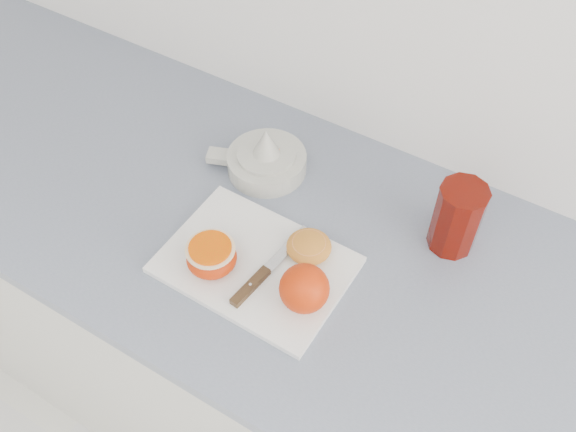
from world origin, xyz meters
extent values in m
cube|color=silver|center=(-0.25, 1.70, 0.43)|extent=(2.22, 0.60, 0.86)
cube|color=gray|center=(-0.25, 1.70, 0.88)|extent=(2.28, 0.64, 0.03)
cube|color=white|center=(-0.38, 1.61, 0.90)|extent=(0.31, 0.23, 0.01)
sphere|color=red|center=(-0.27, 1.59, 0.94)|extent=(0.08, 0.08, 0.08)
ellipsoid|color=red|center=(-0.44, 1.57, 0.92)|extent=(0.08, 0.08, 0.05)
cylinder|color=#FEDCA9|center=(-0.44, 1.57, 0.95)|extent=(0.08, 0.08, 0.00)
cylinder|color=#FF4300|center=(-0.44, 1.57, 0.95)|extent=(0.07, 0.07, 0.00)
ellipsoid|color=orange|center=(-0.31, 1.68, 0.92)|extent=(0.08, 0.08, 0.03)
cylinder|color=#E28947|center=(-0.31, 1.68, 0.93)|extent=(0.06, 0.06, 0.00)
cube|color=#472D1D|center=(-0.36, 1.57, 0.91)|extent=(0.03, 0.09, 0.01)
cube|color=#B7B7BC|center=(-0.35, 1.66, 0.91)|extent=(0.03, 0.11, 0.00)
cylinder|color=#B7B7BC|center=(-0.36, 1.57, 0.91)|extent=(0.01, 0.01, 0.01)
cylinder|color=silver|center=(-0.49, 1.82, 0.91)|extent=(0.15, 0.15, 0.04)
cylinder|color=silver|center=(-0.49, 1.82, 0.93)|extent=(0.11, 0.11, 0.01)
cone|color=silver|center=(-0.49, 1.82, 0.96)|extent=(0.05, 0.05, 0.06)
cube|color=silver|center=(-0.57, 1.78, 0.91)|extent=(0.06, 0.05, 0.02)
ellipsoid|color=orange|center=(-0.47, 1.82, 0.94)|extent=(0.01, 0.01, 0.00)
ellipsoid|color=orange|center=(-0.50, 1.82, 0.94)|extent=(0.01, 0.01, 0.00)
ellipsoid|color=orange|center=(-0.48, 1.80, 0.94)|extent=(0.01, 0.01, 0.00)
ellipsoid|color=orange|center=(-0.47, 1.83, 0.94)|extent=(0.01, 0.01, 0.00)
cylinder|color=#5A0A02|center=(-0.12, 1.83, 0.96)|extent=(0.08, 0.08, 0.13)
cylinder|color=orange|center=(-0.12, 1.83, 0.91)|extent=(0.07, 0.07, 0.02)
cylinder|color=#5A0A02|center=(-0.12, 1.83, 1.02)|extent=(0.08, 0.08, 0.00)
camera|label=1|loc=(-0.01, 1.10, 1.79)|focal=40.00mm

